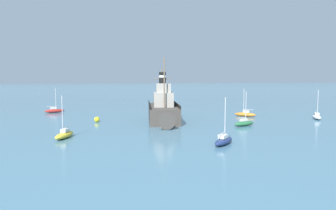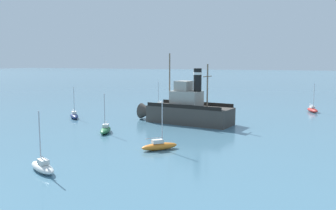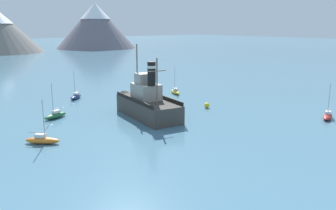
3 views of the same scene
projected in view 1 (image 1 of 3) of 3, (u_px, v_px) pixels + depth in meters
ground_plane at (164, 121)px, 47.90m from camera, size 600.00×600.00×0.00m
old_tugboat at (163, 110)px, 47.03m from camera, size 6.35×14.76×9.90m
sailboat_orange at (245, 114)px, 53.33m from camera, size 3.49×3.44×4.90m
sailboat_green at (244, 123)px, 42.91m from camera, size 3.94×2.36×4.90m
sailboat_red at (54, 110)px, 59.20m from camera, size 3.95×2.34×4.90m
sailboat_navy at (224, 140)px, 30.93m from camera, size 3.53×3.40×4.90m
sailboat_yellow at (64, 134)px, 34.21m from camera, size 2.47×3.93×4.90m
sailboat_white at (317, 117)px, 49.94m from camera, size 2.78×3.86×4.90m
mooring_buoy at (97, 119)px, 46.59m from camera, size 0.82×0.82×0.82m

